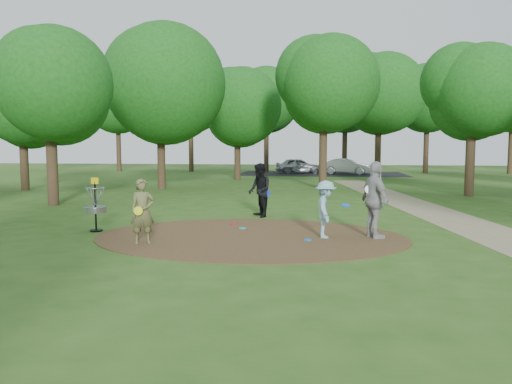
# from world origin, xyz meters

# --- Properties ---
(ground) EXTENTS (100.00, 100.00, 0.00)m
(ground) POSITION_xyz_m (0.00, 0.00, 0.00)
(ground) COLOR #2D5119
(ground) RESTS_ON ground
(dirt_clearing) EXTENTS (8.40, 8.40, 0.02)m
(dirt_clearing) POSITION_xyz_m (0.00, 0.00, 0.01)
(dirt_clearing) COLOR #47301C
(dirt_clearing) RESTS_ON ground
(footpath) EXTENTS (7.55, 39.89, 0.01)m
(footpath) POSITION_xyz_m (6.50, 2.00, 0.01)
(footpath) COLOR #8C7A5B
(footpath) RESTS_ON ground
(parking_lot) EXTENTS (14.00, 8.00, 0.01)m
(parking_lot) POSITION_xyz_m (2.00, 30.00, 0.00)
(parking_lot) COLOR black
(parking_lot) RESTS_ON ground
(player_observer_with_disc) EXTENTS (0.71, 0.61, 1.63)m
(player_observer_with_disc) POSITION_xyz_m (-2.53, -1.28, 0.82)
(player_observer_with_disc) COLOR brown
(player_observer_with_disc) RESTS_ON ground
(player_throwing_with_disc) EXTENTS (0.94, 1.01, 1.53)m
(player_throwing_with_disc) POSITION_xyz_m (2.00, 0.07, 0.77)
(player_throwing_with_disc) COLOR #82B1C2
(player_throwing_with_disc) RESTS_ON ground
(player_walking_with_disc) EXTENTS (1.02, 1.12, 1.85)m
(player_walking_with_disc) POSITION_xyz_m (-0.20, 3.73, 0.92)
(player_walking_with_disc) COLOR black
(player_walking_with_disc) RESTS_ON ground
(player_waiting_with_disc) EXTENTS (0.94, 1.30, 2.04)m
(player_waiting_with_disc) POSITION_xyz_m (3.28, 0.16, 1.02)
(player_waiting_with_disc) COLOR #999A9C
(player_waiting_with_disc) RESTS_ON ground
(disc_ground_cyan) EXTENTS (0.22, 0.22, 0.02)m
(disc_ground_cyan) POSITION_xyz_m (-0.40, 1.21, 0.03)
(disc_ground_cyan) COLOR #16AFB5
(disc_ground_cyan) RESTS_ON dirt_clearing
(disc_ground_blue) EXTENTS (0.22, 0.22, 0.02)m
(disc_ground_blue) POSITION_xyz_m (1.55, -0.38, 0.03)
(disc_ground_blue) COLOR blue
(disc_ground_blue) RESTS_ON dirt_clearing
(disc_ground_red) EXTENTS (0.22, 0.22, 0.02)m
(disc_ground_red) POSITION_xyz_m (-0.80, 1.94, 0.03)
(disc_ground_red) COLOR red
(disc_ground_red) RESTS_ON dirt_clearing
(car_left) EXTENTS (4.19, 2.41, 1.34)m
(car_left) POSITION_xyz_m (-0.01, 30.31, 0.67)
(car_left) COLOR #9EA1A5
(car_left) RESTS_ON ground
(car_right) EXTENTS (4.24, 2.04, 1.34)m
(car_right) POSITION_xyz_m (4.06, 29.44, 0.67)
(car_right) COLOR #9E9EA5
(car_right) RESTS_ON ground
(disc_golf_basket) EXTENTS (0.63, 0.63, 1.54)m
(disc_golf_basket) POSITION_xyz_m (-4.50, 0.30, 0.87)
(disc_golf_basket) COLOR black
(disc_golf_basket) RESTS_ON ground
(tree_ring) EXTENTS (36.96, 45.56, 8.91)m
(tree_ring) POSITION_xyz_m (1.17, 9.40, 5.17)
(tree_ring) COLOR #332316
(tree_ring) RESTS_ON ground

